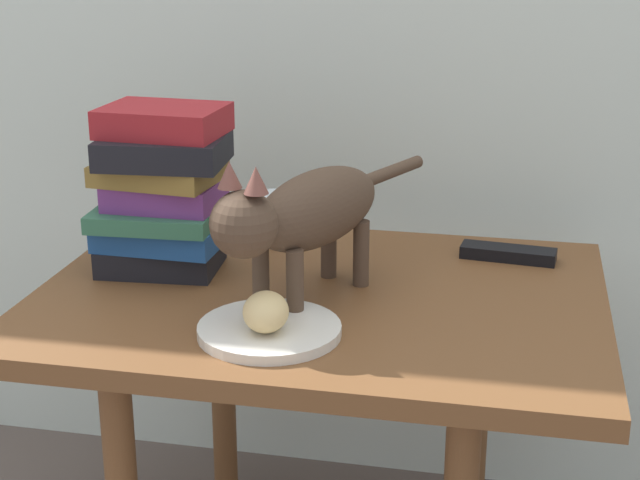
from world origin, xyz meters
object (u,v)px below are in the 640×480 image
(bread_roll, at_px, (266,312))
(cat, at_px, (302,213))
(book_stack, at_px, (162,191))
(plate, at_px, (269,330))
(candle_jar, at_px, (277,221))
(tv_remote, at_px, (508,253))
(side_table, at_px, (320,335))

(bread_roll, height_order, cat, cat)
(cat, relative_size, book_stack, 1.74)
(book_stack, bearing_deg, plate, -43.07)
(cat, xyz_separation_m, candle_jar, (-0.10, 0.25, -0.09))
(book_stack, relative_size, tv_remote, 1.71)
(side_table, relative_size, bread_roll, 10.32)
(candle_jar, bearing_deg, book_stack, -130.11)
(side_table, distance_m, cat, 0.21)
(bread_roll, bearing_deg, side_table, 79.16)
(tv_remote, bearing_deg, plate, -123.40)
(side_table, xyz_separation_m, candle_jar, (-0.12, 0.20, 0.11))
(cat, bearing_deg, book_stack, 160.30)
(bread_roll, distance_m, candle_jar, 0.39)
(bread_roll, xyz_separation_m, tv_remote, (0.30, 0.38, -0.03))
(side_table, bearing_deg, bread_roll, -100.84)
(bread_roll, height_order, candle_jar, candle_jar)
(book_stack, relative_size, candle_jar, 3.01)
(side_table, bearing_deg, cat, -111.15)
(side_table, distance_m, tv_remote, 0.34)
(cat, bearing_deg, bread_roll, -97.30)
(plate, xyz_separation_m, candle_jar, (-0.08, 0.37, 0.03))
(plate, bearing_deg, bread_roll, -92.44)
(side_table, height_order, plate, plate)
(tv_remote, bearing_deg, candle_jar, -174.60)
(side_table, bearing_deg, book_stack, 170.85)
(side_table, distance_m, bread_roll, 0.21)
(plate, height_order, bread_roll, bread_roll)
(plate, height_order, cat, cat)
(side_table, distance_m, candle_jar, 0.26)
(side_table, height_order, book_stack, book_stack)
(side_table, xyz_separation_m, book_stack, (-0.25, 0.04, 0.20))
(side_table, xyz_separation_m, plate, (-0.03, -0.16, 0.08))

